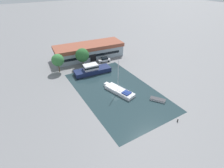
{
  "coord_description": "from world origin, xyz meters",
  "views": [
    {
      "loc": [
        -23.18,
        -36.02,
        29.23
      ],
      "look_at": [
        0.0,
        2.58,
        1.0
      ],
      "focal_mm": 28.0,
      "sensor_mm": 36.0,
      "label": 1
    }
  ],
  "objects_px": {
    "motor_cruiser": "(92,70)",
    "quay_tree_by_water": "(58,60)",
    "small_dinghy": "(158,100)",
    "warehouse_building": "(89,51)",
    "quay_tree_near_building": "(82,55)",
    "parked_car": "(104,60)",
    "sailboat_moored": "(119,91)"
  },
  "relations": [
    {
      "from": "quay_tree_near_building",
      "to": "parked_car",
      "type": "height_order",
      "value": "quay_tree_near_building"
    },
    {
      "from": "warehouse_building",
      "to": "quay_tree_by_water",
      "type": "distance_m",
      "value": 16.06
    },
    {
      "from": "quay_tree_by_water",
      "to": "sailboat_moored",
      "type": "relative_size",
      "value": 0.61
    },
    {
      "from": "sailboat_moored",
      "to": "motor_cruiser",
      "type": "distance_m",
      "value": 14.87
    },
    {
      "from": "quay_tree_near_building",
      "to": "sailboat_moored",
      "type": "relative_size",
      "value": 0.65
    },
    {
      "from": "quay_tree_by_water",
      "to": "parked_car",
      "type": "relative_size",
      "value": 1.33
    },
    {
      "from": "warehouse_building",
      "to": "quay_tree_near_building",
      "type": "bearing_deg",
      "value": -123.9
    },
    {
      "from": "quay_tree_by_water",
      "to": "sailboat_moored",
      "type": "distance_m",
      "value": 24.67
    },
    {
      "from": "warehouse_building",
      "to": "small_dinghy",
      "type": "xyz_separation_m",
      "value": [
        3.42,
        -36.9,
        -2.49
      ]
    },
    {
      "from": "sailboat_moored",
      "to": "motor_cruiser",
      "type": "height_order",
      "value": "sailboat_moored"
    },
    {
      "from": "motor_cruiser",
      "to": "quay_tree_by_water",
      "type": "bearing_deg",
      "value": 59.01
    },
    {
      "from": "quay_tree_by_water",
      "to": "motor_cruiser",
      "type": "distance_m",
      "value": 12.16
    },
    {
      "from": "warehouse_building",
      "to": "small_dinghy",
      "type": "height_order",
      "value": "warehouse_building"
    },
    {
      "from": "motor_cruiser",
      "to": "small_dinghy",
      "type": "xyz_separation_m",
      "value": [
        8.55,
        -23.48,
        -0.94
      ]
    },
    {
      "from": "warehouse_building",
      "to": "small_dinghy",
      "type": "distance_m",
      "value": 37.14
    },
    {
      "from": "small_dinghy",
      "to": "parked_car",
      "type": "bearing_deg",
      "value": -124.24
    },
    {
      "from": "warehouse_building",
      "to": "sailboat_moored",
      "type": "relative_size",
      "value": 2.64
    },
    {
      "from": "parked_car",
      "to": "sailboat_moored",
      "type": "xyz_separation_m",
      "value": [
        -6.52,
        -20.88,
        -0.29
      ]
    },
    {
      "from": "motor_cruiser",
      "to": "small_dinghy",
      "type": "distance_m",
      "value": 25.0
    },
    {
      "from": "quay_tree_by_water",
      "to": "small_dinghy",
      "type": "relative_size",
      "value": 1.54
    },
    {
      "from": "small_dinghy",
      "to": "warehouse_building",
      "type": "bearing_deg",
      "value": -119.67
    },
    {
      "from": "sailboat_moored",
      "to": "motor_cruiser",
      "type": "bearing_deg",
      "value": 80.91
    },
    {
      "from": "small_dinghy",
      "to": "quay_tree_near_building",
      "type": "bearing_deg",
      "value": -107.81
    },
    {
      "from": "parked_car",
      "to": "small_dinghy",
      "type": "bearing_deg",
      "value": -170.44
    },
    {
      "from": "quay_tree_by_water",
      "to": "warehouse_building",
      "type": "bearing_deg",
      "value": 24.01
    },
    {
      "from": "warehouse_building",
      "to": "parked_car",
      "type": "distance_m",
      "value": 8.14
    },
    {
      "from": "motor_cruiser",
      "to": "small_dinghy",
      "type": "relative_size",
      "value": 3.06
    },
    {
      "from": "quay_tree_near_building",
      "to": "warehouse_building",
      "type": "bearing_deg",
      "value": 50.54
    },
    {
      "from": "quay_tree_by_water",
      "to": "parked_car",
      "type": "xyz_separation_m",
      "value": [
        17.64,
        -0.8,
        -3.57
      ]
    },
    {
      "from": "warehouse_building",
      "to": "quay_tree_by_water",
      "type": "xyz_separation_m",
      "value": [
        -14.59,
        -6.5,
        1.66
      ]
    },
    {
      "from": "parked_car",
      "to": "motor_cruiser",
      "type": "bearing_deg",
      "value": 135.64
    },
    {
      "from": "motor_cruiser",
      "to": "small_dinghy",
      "type": "height_order",
      "value": "motor_cruiser"
    }
  ]
}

